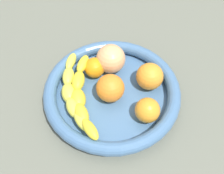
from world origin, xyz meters
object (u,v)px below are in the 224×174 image
at_px(orange_mid_left, 110,88).
at_px(orange_mid_right, 146,112).
at_px(peach_blush, 111,59).
at_px(banana_draped_right, 81,97).
at_px(fruit_bowl, 112,93).
at_px(orange_rear, 95,68).
at_px(orange_front, 150,76).
at_px(banana_draped_left, 72,91).

distance_m(orange_mid_left, orange_mid_right, 0.10).
distance_m(orange_mid_right, peach_blush, 0.16).
bearing_deg(peach_blush, banana_draped_right, -83.99).
relative_size(fruit_bowl, banana_draped_right, 1.77).
bearing_deg(peach_blush, orange_mid_left, -52.47).
distance_m(fruit_bowl, orange_rear, 0.08).
bearing_deg(orange_front, orange_mid_left, -121.48).
relative_size(orange_mid_right, orange_rear, 1.10).
xyz_separation_m(banana_draped_right, orange_rear, (-0.03, 0.08, -0.00)).
distance_m(banana_draped_right, peach_blush, 0.12).
xyz_separation_m(banana_draped_left, orange_rear, (-0.00, 0.08, 0.00)).
bearing_deg(fruit_bowl, banana_draped_right, -122.74).
distance_m(fruit_bowl, orange_mid_right, 0.10).
bearing_deg(orange_mid_left, banana_draped_left, -140.57).
bearing_deg(banana_draped_left, orange_rear, 91.94).
xyz_separation_m(orange_mid_right, peach_blush, (-0.15, 0.07, 0.01)).
height_order(fruit_bowl, orange_mid_right, orange_mid_right).
bearing_deg(banana_draped_right, banana_draped_left, -179.34).
relative_size(banana_draped_right, orange_front, 2.80).
height_order(orange_front, orange_mid_left, same).
height_order(fruit_bowl, orange_mid_left, orange_mid_left).
bearing_deg(peach_blush, orange_mid_right, -23.95).
distance_m(banana_draped_left, orange_mid_right, 0.17).
bearing_deg(orange_mid_right, orange_rear, 170.89).
height_order(banana_draped_left, peach_blush, peach_blush).
relative_size(orange_mid_right, peach_blush, 0.77).
distance_m(fruit_bowl, orange_mid_left, 0.02).
distance_m(banana_draped_left, banana_draped_right, 0.03).
height_order(banana_draped_left, banana_draped_right, banana_draped_right).
bearing_deg(orange_rear, orange_mid_left, -21.79).
height_order(orange_mid_left, peach_blush, peach_blush).
xyz_separation_m(banana_draped_right, orange_mid_right, (0.14, 0.06, 0.00)).
bearing_deg(peach_blush, orange_rear, -115.50).
bearing_deg(orange_rear, orange_front, 24.37).
height_order(fruit_bowl, orange_rear, orange_rear).
relative_size(fruit_bowl, orange_rear, 6.28).
relative_size(banana_draped_left, orange_front, 2.88).
height_order(banana_draped_left, orange_rear, orange_rear).
bearing_deg(fruit_bowl, banana_draped_left, -137.88).
bearing_deg(orange_rear, fruit_bowl, -17.26).
xyz_separation_m(fruit_bowl, orange_mid_left, (-0.00, -0.01, 0.02)).
distance_m(banana_draped_left, peach_blush, 0.12).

